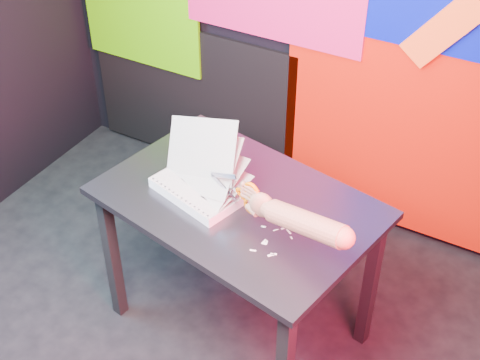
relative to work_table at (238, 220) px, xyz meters
The scene contains 7 objects.
room 0.87m from the work_table, 101.77° to the right, with size 3.01×3.01×2.71m.
backdrop 1.02m from the work_table, 92.54° to the left, with size 2.88×0.05×2.08m.
work_table is the anchor object (origin of this frame).
printout_stack 0.20m from the work_table, behind, with size 0.42×0.35×0.34m.
scissors 0.28m from the work_table, 45.77° to the right, with size 0.24×0.07×0.14m.
hand_forearm 0.46m from the work_table, 26.24° to the right, with size 0.47×0.16×0.16m.
paper_clippings 0.29m from the work_table, 33.57° to the right, with size 0.13×0.17×0.00m.
Camera 1 is at (1.10, -1.26, 2.43)m, focal length 50.00 mm.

